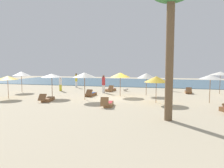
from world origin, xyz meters
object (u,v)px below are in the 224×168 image
Objects in this scene: umbrella_8 at (85,75)px; person_2 at (60,84)px; palm_1 at (171,2)px; umbrella_7 at (220,73)px; umbrella_6 at (8,78)px; umbrella_3 at (120,75)px; person_0 at (104,84)px; lounger_0 at (188,92)px; umbrella_4 at (21,74)px; lounger_1 at (108,104)px; person_4 at (166,82)px; person_1 at (76,80)px; lounger_4 at (111,90)px; lounger_6 at (91,94)px; dog at (126,90)px; umbrella_1 at (52,76)px; umbrella_0 at (146,76)px; umbrella_2 at (156,79)px; lounger_3 at (48,99)px; umbrella_5 at (210,77)px.

umbrella_8 is 7.24m from person_2.
umbrella_7 is at bearing 66.97° from palm_1.
umbrella_6 is at bearing -109.36° from person_2.
person_0 is (-2.18, 1.71, -1.06)m from umbrella_3.
umbrella_6 is 17.75m from lounger_0.
umbrella_7 reaches higher than lounger_0.
umbrella_4 is 9.23m from umbrella_8.
lounger_1 is 0.90× the size of person_0.
umbrella_6 is 9.98m from lounger_1.
person_0 is at bearing 86.85° from umbrella_8.
umbrella_6 is 20.62m from umbrella_7.
umbrella_7 is 5.69m from person_4.
person_0 is at bearing -40.04° from person_1.
umbrella_6 is at bearing -68.21° from umbrella_4.
umbrella_8 is 6.54m from lounger_4.
umbrella_7 reaches higher than lounger_6.
umbrella_6 is 2.88× the size of dog.
person_2 is (-0.28, -3.80, -0.13)m from person_1.
umbrella_7 reaches higher than umbrella_1.
lounger_0 is at bearing 10.98° from umbrella_4.
umbrella_1 is (-8.33, -3.36, 0.06)m from umbrella_0.
dog is at bearing -178.55° from umbrella_7.
umbrella_1 is at bearing 168.89° from umbrella_8.
umbrella_3 is at bearing -157.93° from umbrella_7.
umbrella_3 is at bearing -15.60° from person_2.
umbrella_2 is at bearing -40.58° from umbrella_3.
umbrella_0 is 6.88m from lounger_1.
lounger_3 is at bearing -152.25° from umbrella_8.
lounger_0 is 0.92× the size of person_4.
umbrella_0 is 0.29× the size of palm_1.
umbrella_6 is 1.13× the size of lounger_3.
lounger_4 is (7.71, 7.01, -1.66)m from umbrella_6.
person_4 reaches higher than lounger_4.
lounger_0 is 1.00× the size of lounger_1.
umbrella_5 is 17.19m from umbrella_6.
umbrella_1 is 1.15× the size of person_1.
umbrella_0 reaches higher than lounger_6.
umbrella_2 is 12.12m from person_2.
person_0 is (0.51, 2.55, 0.78)m from lounger_6.
umbrella_7 is 1.30× the size of lounger_4.
umbrella_1 is at bearing 154.59° from lounger_1.
lounger_3 is 12.02m from palm_1.
palm_1 reaches higher than lounger_3.
person_4 is (6.75, 8.58, -1.18)m from umbrella_8.
umbrella_5 is at bearing -15.22° from umbrella_3.
person_1 is (-4.43, 6.71, 0.79)m from lounger_6.
umbrella_1 is 5.63m from person_0.
person_2 reaches higher than lounger_1.
umbrella_7 is at bearing 29.90° from umbrella_8.
person_4 is (6.48, 3.83, -0.01)m from person_0.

